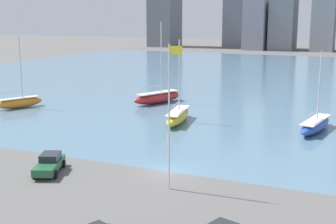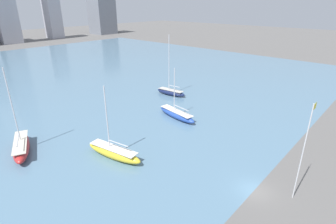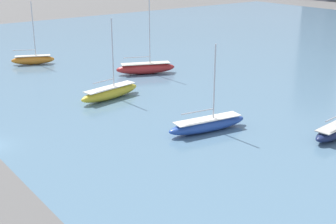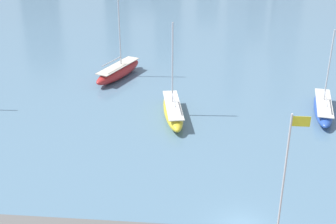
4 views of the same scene
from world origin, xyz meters
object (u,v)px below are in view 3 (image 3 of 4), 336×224
object	(u,v)px
sailboat_orange	(33,59)
sailboat_red	(146,68)
sailboat_yellow	(110,92)
sailboat_blue	(208,124)
sailboat_navy	(336,130)

from	to	relation	value
sailboat_orange	sailboat_red	world-z (taller)	sailboat_red
sailboat_yellow	sailboat_blue	distance (m)	18.32
sailboat_yellow	sailboat_navy	world-z (taller)	sailboat_navy
sailboat_blue	sailboat_navy	size ratio (longest dim) A/B	0.70
sailboat_red	sailboat_orange	bearing A→B (deg)	-122.24
sailboat_red	sailboat_yellow	bearing A→B (deg)	-31.00
sailboat_orange	sailboat_navy	distance (m)	57.64
sailboat_yellow	sailboat_red	distance (m)	15.19
sailboat_red	sailboat_navy	size ratio (longest dim) A/B	0.90
sailboat_yellow	sailboat_blue	size ratio (longest dim) A/B	1.08
sailboat_red	sailboat_blue	distance (m)	28.69
sailboat_yellow	sailboat_red	world-z (taller)	sailboat_red
sailboat_yellow	sailboat_orange	bearing A→B (deg)	170.94
sailboat_yellow	sailboat_navy	size ratio (longest dim) A/B	0.75
sailboat_yellow	sailboat_blue	xyz separation A→B (m)	(18.13, 2.65, -0.10)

